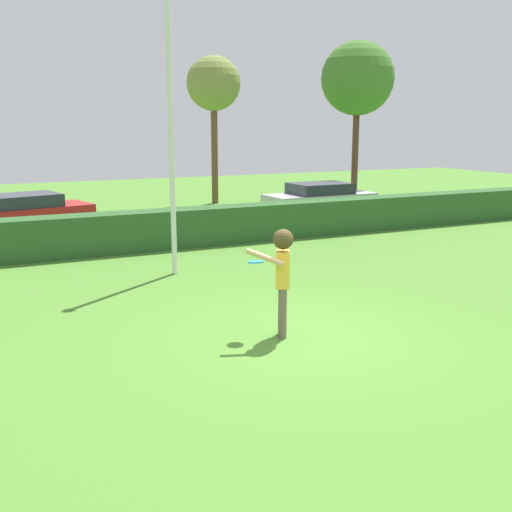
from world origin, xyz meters
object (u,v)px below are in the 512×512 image
person (282,269)px  maple_tree (358,79)px  lamppost (171,123)px  parked_car_silver (320,198)px  frisbee (256,262)px  parked_car_red (23,212)px  oak_tree (214,85)px

person → maple_tree: (11.09, 14.04, 4.17)m
person → maple_tree: maple_tree is taller
lamppost → parked_car_silver: bearing=39.1°
person → frisbee: bearing=136.3°
frisbee → lamppost: bearing=89.0°
parked_car_red → maple_tree: 14.88m
parked_car_silver → maple_tree: 6.45m
oak_tree → frisbee: bearing=-109.6°
frisbee → parked_car_silver: size_ratio=0.06×
lamppost → maple_tree: maple_tree is taller
maple_tree → parked_car_silver: bearing=-141.0°
parked_car_silver → oak_tree: (-2.17, 5.26, 4.35)m
parked_car_silver → maple_tree: size_ratio=0.61×
person → maple_tree: 18.37m
person → lamppost: size_ratio=0.29×
frisbee → oak_tree: size_ratio=0.04×
parked_car_red → parked_car_silver: (10.51, -0.86, 0.00)m
lamppost → parked_car_red: bearing=110.3°
oak_tree → parked_car_silver: bearing=-67.6°
frisbee → oak_tree: (5.75, 16.15, 3.81)m
lamppost → parked_car_silver: 10.46m
person → parked_car_silver: size_ratio=0.42×
lamppost → parked_car_silver: lamppost is taller
frisbee → parked_car_silver: (7.92, 10.90, -0.53)m
person → parked_car_red: person is taller
oak_tree → maple_tree: size_ratio=0.91×
lamppost → oak_tree: 13.02m
lamppost → oak_tree: oak_tree is taller
lamppost → person: bearing=-87.1°
person → oak_tree: bearing=71.8°
parked_car_red → lamppost: bearing=-69.7°
person → parked_car_silver: (7.59, 11.21, -0.44)m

